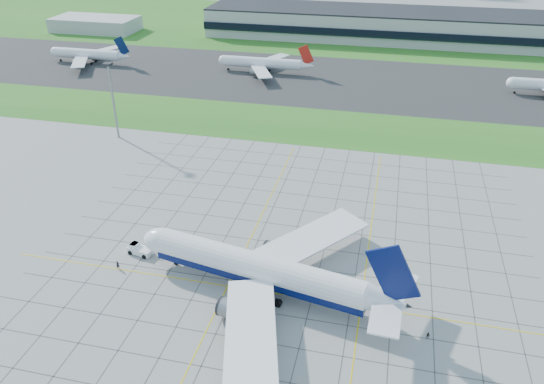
# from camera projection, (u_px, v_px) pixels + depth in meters

# --- Properties ---
(ground) EXTENTS (1400.00, 1400.00, 0.00)m
(ground) POSITION_uv_depth(u_px,v_px,m) (276.00, 287.00, 111.86)
(ground) COLOR gray
(ground) RESTS_ON ground
(grass_median) EXTENTS (700.00, 35.00, 0.04)m
(grass_median) POSITION_uv_depth(u_px,v_px,m) (332.00, 128.00, 188.19)
(grass_median) COLOR #24611B
(grass_median) RESTS_ON ground
(asphalt_taxiway) EXTENTS (700.00, 75.00, 0.04)m
(asphalt_taxiway) POSITION_uv_depth(u_px,v_px,m) (349.00, 81.00, 234.84)
(asphalt_taxiway) COLOR #383838
(asphalt_taxiway) RESTS_ON ground
(grass_far) EXTENTS (700.00, 145.00, 0.04)m
(grass_far) POSITION_uv_depth(u_px,v_px,m) (368.00, 28.00, 328.15)
(grass_far) COLOR #24611B
(grass_far) RESTS_ON ground
(apron_markings) EXTENTS (120.00, 130.00, 0.03)m
(apron_markings) POSITION_uv_depth(u_px,v_px,m) (288.00, 257.00, 121.17)
(apron_markings) COLOR #474744
(apron_markings) RESTS_ON ground
(terminal) EXTENTS (260.00, 43.00, 15.80)m
(terminal) POSITION_uv_depth(u_px,v_px,m) (438.00, 27.00, 294.97)
(terminal) COLOR #B7B7B2
(terminal) RESTS_ON ground
(service_block) EXTENTS (50.00, 25.00, 8.00)m
(service_block) POSITION_uv_depth(u_px,v_px,m) (96.00, 24.00, 320.03)
(service_block) COLOR #B7B7B2
(service_block) RESTS_ON ground
(light_mast) EXTENTS (2.50, 2.50, 25.60)m
(light_mast) POSITION_uv_depth(u_px,v_px,m) (112.00, 91.00, 173.06)
(light_mast) COLOR gray
(light_mast) RESTS_ON ground
(airliner) EXTENTS (59.77, 60.01, 18.97)m
(airliner) POSITION_uv_depth(u_px,v_px,m) (260.00, 269.00, 108.73)
(airliner) COLOR white
(airliner) RESTS_ON ground
(pushback_tug) EXTENTS (8.72, 3.91, 2.39)m
(pushback_tug) POSITION_uv_depth(u_px,v_px,m) (139.00, 249.00, 121.93)
(pushback_tug) COLOR white
(pushback_tug) RESTS_ON ground
(crew_near) EXTENTS (0.85, 0.81, 1.95)m
(crew_near) POSITION_uv_depth(u_px,v_px,m) (118.00, 265.00, 116.91)
(crew_near) COLOR black
(crew_near) RESTS_ON ground
(crew_far) EXTENTS (0.86, 0.74, 1.55)m
(crew_far) POSITION_uv_depth(u_px,v_px,m) (428.00, 336.00, 98.43)
(crew_far) COLOR black
(crew_far) RESTS_ON ground
(distant_jet_0) EXTENTS (40.13, 42.66, 14.08)m
(distant_jet_0) POSITION_uv_depth(u_px,v_px,m) (88.00, 54.00, 258.12)
(distant_jet_0) COLOR white
(distant_jet_0) RESTS_ON ground
(distant_jet_1) EXTENTS (42.71, 42.66, 14.08)m
(distant_jet_1) POSITION_uv_depth(u_px,v_px,m) (263.00, 63.00, 244.53)
(distant_jet_1) COLOR white
(distant_jet_1) RESTS_ON ground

